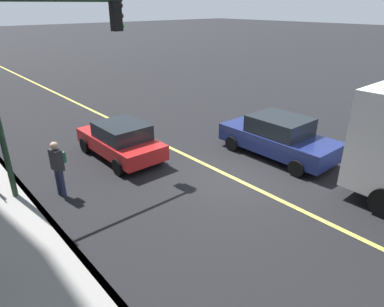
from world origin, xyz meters
The scene contains 8 objects.
ground centered at (0.00, 0.00, 0.00)m, with size 200.00×200.00×0.00m, color black.
sidewalk_slab centered at (0.00, 7.00, 0.07)m, with size 80.00×2.73×0.15m, color gray.
curb_edge centered at (0.00, 5.72, 0.07)m, with size 80.00×0.16×0.15m, color slate.
lane_stripe_center centered at (0.00, 0.00, 0.01)m, with size 80.00×0.16×0.01m, color #D8CC4C.
car_red centered at (4.11, 1.99, 0.72)m, with size 3.97×1.90×1.41m.
car_navy centered at (0.24, -2.66, 0.80)m, with size 4.55×2.06×1.60m.
pedestrian_with_backpack centered at (2.81, 4.86, 1.06)m, with size 0.46×0.42×1.79m.
traffic_light_mast centered at (3.47, 4.44, 4.04)m, with size 0.28×4.28×5.88m.
Camera 1 is at (-6.81, 7.87, 5.49)m, focal length 31.87 mm.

